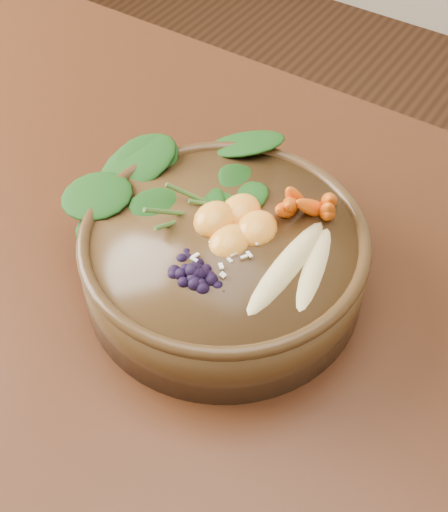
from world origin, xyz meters
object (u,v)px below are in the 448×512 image
(carrot_cluster, at_px, (311,180))
(banana_halves, at_px, (301,257))
(blueberry_pile, at_px, (192,262))
(dining_table, at_px, (265,363))
(kale_heap, at_px, (218,169))
(stoneware_bowl, at_px, (224,262))
(mandarin_cluster, at_px, (235,214))

(carrot_cluster, height_order, banana_halves, carrot_cluster)
(carrot_cluster, distance_m, banana_halves, 0.10)
(blueberry_pile, bearing_deg, carrot_cluster, 71.36)
(carrot_cluster, bearing_deg, dining_table, -83.48)
(banana_halves, bearing_deg, blueberry_pile, -141.51)
(kale_heap, bearing_deg, carrot_cluster, 11.42)
(stoneware_bowl, height_order, banana_halves, banana_halves)
(kale_heap, height_order, carrot_cluster, carrot_cluster)
(mandarin_cluster, bearing_deg, carrot_cluster, 51.10)
(kale_heap, bearing_deg, banana_halves, -22.64)
(kale_heap, distance_m, mandarin_cluster, 0.07)
(stoneware_bowl, height_order, kale_heap, kale_heap)
(dining_table, bearing_deg, stoneware_bowl, 170.06)
(dining_table, distance_m, blueberry_pile, 0.22)
(dining_table, height_order, kale_heap, kale_heap)
(dining_table, xyz_separation_m, carrot_cluster, (-0.01, 0.10, 0.23))
(kale_heap, relative_size, carrot_cluster, 2.38)
(dining_table, xyz_separation_m, mandarin_cluster, (-0.07, 0.03, 0.20))
(banana_halves, bearing_deg, stoneware_bowl, -177.26)
(stoneware_bowl, bearing_deg, kale_heap, 127.77)
(dining_table, relative_size, stoneware_bowl, 4.86)
(dining_table, xyz_separation_m, kale_heap, (-0.12, 0.08, 0.21))
(dining_table, distance_m, mandarin_cluster, 0.21)
(carrot_cluster, bearing_deg, stoneware_bowl, -123.69)
(mandarin_cluster, bearing_deg, blueberry_pile, -88.36)
(dining_table, height_order, mandarin_cluster, mandarin_cluster)
(dining_table, bearing_deg, kale_heap, 147.06)
(dining_table, distance_m, banana_halves, 0.20)
(stoneware_bowl, relative_size, mandarin_cluster, 3.15)
(stoneware_bowl, relative_size, banana_halves, 1.77)
(mandarin_cluster, height_order, blueberry_pile, blueberry_pile)
(kale_heap, xyz_separation_m, carrot_cluster, (0.11, 0.02, 0.02))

